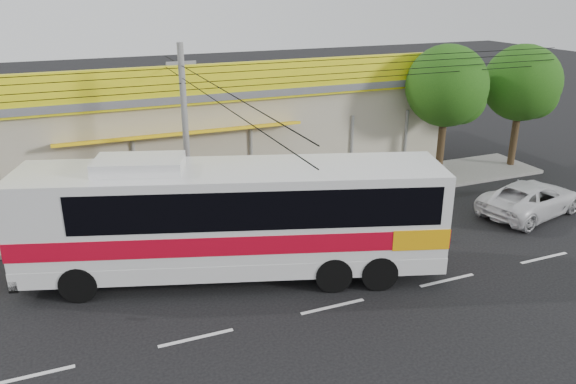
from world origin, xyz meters
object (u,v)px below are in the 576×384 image
utility_pole (182,78)px  tree_far (524,86)px  white_car (531,198)px  tree_near (449,89)px  coach_bus (239,213)px

utility_pole → tree_far: size_ratio=5.59×
white_car → tree_far: bearing=-51.0°
white_car → tree_near: bearing=-9.9°
coach_bus → tree_far: tree_far is taller
tree_near → utility_pole: bearing=-173.2°
coach_bus → utility_pole: size_ratio=0.38×
tree_near → tree_far: (4.23, -0.24, -0.09)m
white_car → tree_far: tree_far is taller
white_car → tree_far: (3.90, 5.07, 3.45)m
tree_far → utility_pole: bearing=-175.7°
coach_bus → white_car: bearing=19.7°
utility_pole → tree_near: 12.75m
tree_near → tree_far: tree_near is taller
white_car → utility_pole: bearing=60.1°
white_car → tree_far: size_ratio=0.79×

